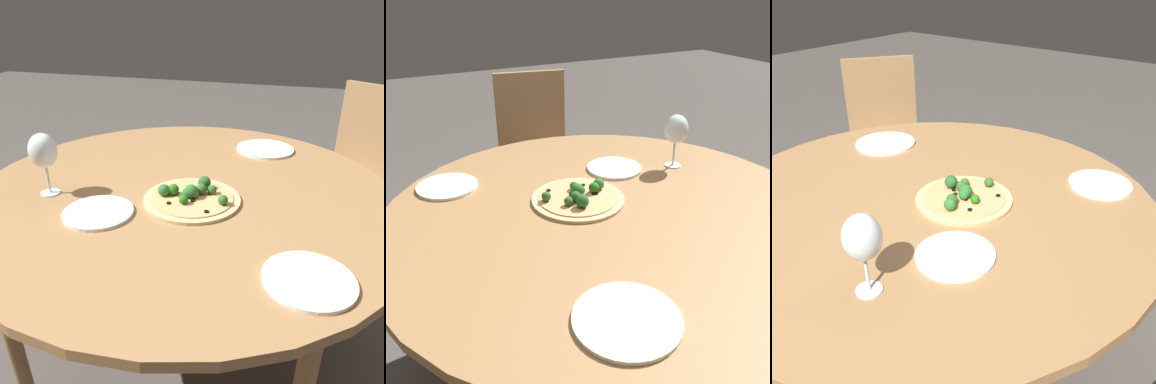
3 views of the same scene
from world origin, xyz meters
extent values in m
plane|color=#4C4742|center=(0.00, 0.00, 0.00)|extent=(12.00, 12.00, 0.00)
cylinder|color=olive|center=(0.00, 0.00, 0.73)|extent=(1.38, 1.38, 0.03)
cylinder|color=olive|center=(-0.43, -0.43, 0.36)|extent=(0.05, 0.05, 0.71)
cylinder|color=olive|center=(0.43, -0.43, 0.36)|extent=(0.05, 0.05, 0.71)
cylinder|color=olive|center=(0.43, 0.43, 0.36)|extent=(0.05, 0.05, 0.71)
cube|color=#997047|center=(-0.60, -0.84, 0.45)|extent=(0.56, 0.56, 0.04)
cube|color=#997047|center=(-0.71, -0.99, 0.70)|extent=(0.33, 0.24, 0.46)
cylinder|color=#997047|center=(-0.36, -0.80, 0.22)|extent=(0.04, 0.04, 0.43)
cylinder|color=#997047|center=(-0.64, -0.61, 0.22)|extent=(0.04, 0.04, 0.43)
cylinder|color=#997047|center=(-0.56, -1.08, 0.22)|extent=(0.04, 0.04, 0.43)
cylinder|color=#997047|center=(-0.84, -0.88, 0.22)|extent=(0.04, 0.04, 0.43)
cylinder|color=tan|center=(-0.05, 0.10, 0.75)|extent=(0.30, 0.30, 0.01)
cylinder|color=tan|center=(-0.05, 0.10, 0.75)|extent=(0.25, 0.25, 0.00)
sphere|color=#256118|center=(0.01, 0.10, 0.77)|extent=(0.03, 0.03, 0.03)
sphere|color=#225827|center=(-0.07, 0.03, 0.78)|extent=(0.04, 0.04, 0.04)
sphere|color=#306022|center=(-0.06, 0.10, 0.77)|extent=(0.03, 0.03, 0.03)
sphere|color=#246A18|center=(-0.04, 0.14, 0.77)|extent=(0.03, 0.03, 0.03)
sphere|color=#2D5D21|center=(-0.15, 0.12, 0.77)|extent=(0.03, 0.03, 0.03)
sphere|color=#2D5A21|center=(-0.07, 0.07, 0.77)|extent=(0.03, 0.03, 0.03)
sphere|color=#256C2D|center=(-0.04, 0.10, 0.77)|extent=(0.03, 0.03, 0.03)
sphere|color=#2D692B|center=(0.03, 0.11, 0.78)|extent=(0.04, 0.04, 0.04)
sphere|color=#2C5F25|center=(-0.11, 0.06, 0.77)|extent=(0.03, 0.03, 0.03)
sphere|color=#286529|center=(-0.05, 0.10, 0.78)|extent=(0.04, 0.04, 0.04)
cylinder|color=black|center=(-0.04, 0.11, 0.76)|extent=(0.01, 0.01, 0.00)
cylinder|color=black|center=(0.01, 0.08, 0.76)|extent=(0.01, 0.01, 0.00)
cylinder|color=black|center=(-0.06, 0.05, 0.76)|extent=(0.01, 0.01, 0.00)
cylinder|color=black|center=(-0.12, 0.18, 0.76)|extent=(0.01, 0.01, 0.00)
cylinder|color=black|center=(0.00, 0.16, 0.76)|extent=(0.01, 0.01, 0.00)
cylinder|color=black|center=(-0.06, 0.12, 0.76)|extent=(0.01, 0.01, 0.00)
cylinder|color=black|center=(-0.05, 0.07, 0.76)|extent=(0.01, 0.01, 0.00)
cylinder|color=black|center=(0.00, 0.09, 0.76)|extent=(0.01, 0.01, 0.00)
cylinder|color=silver|center=(0.39, 0.17, 0.74)|extent=(0.06, 0.06, 0.00)
cylinder|color=silver|center=(0.39, 0.17, 0.79)|extent=(0.01, 0.01, 0.09)
ellipsoid|color=silver|center=(0.39, 0.17, 0.89)|extent=(0.09, 0.09, 0.11)
cylinder|color=silver|center=(-0.21, -0.42, 0.75)|extent=(0.23, 0.23, 0.01)
cylinder|color=silver|center=(-0.40, 0.38, 0.75)|extent=(0.20, 0.20, 0.01)
cylinder|color=silver|center=(0.18, 0.25, 0.75)|extent=(0.20, 0.20, 0.01)
camera|label=1|loc=(-0.34, 1.06, 1.27)|focal=35.00mm
camera|label=2|loc=(-0.62, -0.97, 1.38)|focal=40.00mm
camera|label=3|loc=(0.84, 0.79, 1.39)|focal=40.00mm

